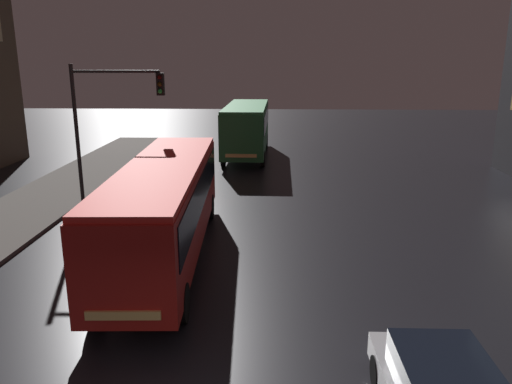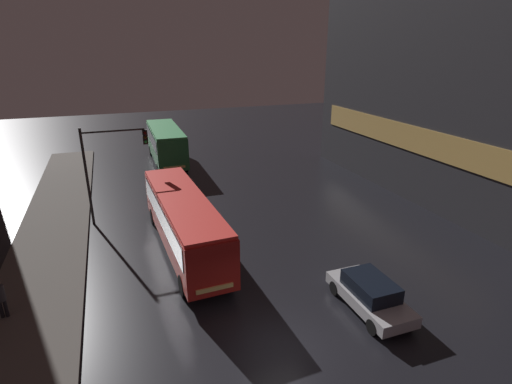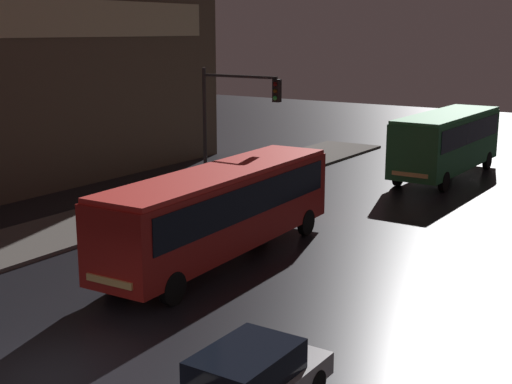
{
  "view_description": "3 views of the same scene",
  "coord_description": "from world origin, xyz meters",
  "px_view_note": "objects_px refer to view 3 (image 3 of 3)",
  "views": [
    {
      "loc": [
        1.61,
        -6.18,
        6.32
      ],
      "look_at": [
        0.95,
        11.79,
        1.53
      ],
      "focal_mm": 35.0,
      "sensor_mm": 36.0,
      "label": 1
    },
    {
      "loc": [
        -4.98,
        -10.73,
        10.66
      ],
      "look_at": [
        2.39,
        9.33,
        2.79
      ],
      "focal_mm": 28.0,
      "sensor_mm": 36.0,
      "label": 2
    },
    {
      "loc": [
        12.0,
        -9.78,
        7.73
      ],
      "look_at": [
        -0.29,
        8.77,
        2.64
      ],
      "focal_mm": 50.0,
      "sensor_mm": 36.0,
      "label": 3
    }
  ],
  "objects_px": {
    "bus_near": "(222,205)",
    "car_taxi": "(246,382)",
    "bus_far": "(447,138)",
    "traffic_light_main": "(230,115)"
  },
  "relations": [
    {
      "from": "bus_near",
      "to": "car_taxi",
      "type": "distance_m",
      "value": 10.27
    },
    {
      "from": "bus_far",
      "to": "traffic_light_main",
      "type": "height_order",
      "value": "traffic_light_main"
    },
    {
      "from": "bus_near",
      "to": "bus_far",
      "type": "bearing_deg",
      "value": -97.71
    },
    {
      "from": "bus_far",
      "to": "traffic_light_main",
      "type": "relative_size",
      "value": 1.6
    },
    {
      "from": "bus_far",
      "to": "bus_near",
      "type": "bearing_deg",
      "value": 85.52
    },
    {
      "from": "car_taxi",
      "to": "traffic_light_main",
      "type": "bearing_deg",
      "value": -53.57
    },
    {
      "from": "traffic_light_main",
      "to": "bus_far",
      "type": "bearing_deg",
      "value": 67.87
    },
    {
      "from": "bus_near",
      "to": "traffic_light_main",
      "type": "height_order",
      "value": "traffic_light_main"
    },
    {
      "from": "bus_near",
      "to": "car_taxi",
      "type": "height_order",
      "value": "bus_near"
    },
    {
      "from": "car_taxi",
      "to": "bus_near",
      "type": "bearing_deg",
      "value": -51.27
    }
  ]
}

